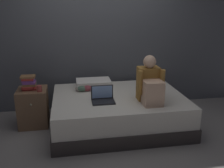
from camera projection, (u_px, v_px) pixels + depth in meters
ground_plane at (109, 135)px, 3.71m from camera, size 8.00×8.00×0.00m
wall_back at (98, 33)px, 4.43m from camera, size 5.60×0.10×2.70m
bed at (118, 111)px, 3.95m from camera, size 2.00×1.50×0.50m
nightstand at (33, 107)px, 3.96m from camera, size 0.44×0.46×0.59m
person_sitting at (150, 85)px, 3.56m from camera, size 0.39×0.44×0.66m
laptop at (103, 98)px, 3.62m from camera, size 0.32×0.23×0.22m
pillow at (93, 84)px, 4.22m from camera, size 0.56×0.36×0.13m
book_stack at (29, 83)px, 3.83m from camera, size 0.22×0.17×0.22m
mug at (39, 89)px, 3.76m from camera, size 0.08×0.08×0.09m
clothes_pile at (85, 87)px, 4.08m from camera, size 0.34×0.25×0.10m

